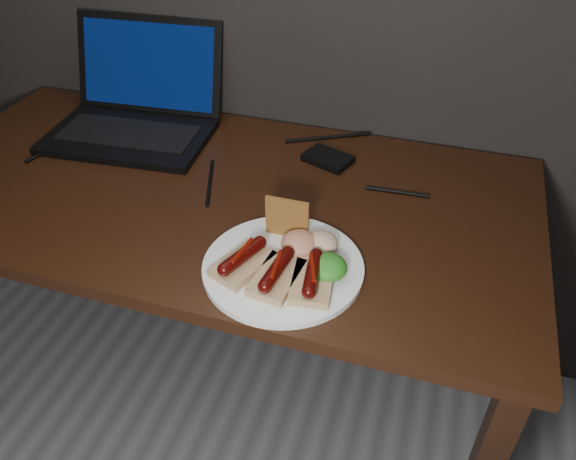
% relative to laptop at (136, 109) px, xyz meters
% --- Properties ---
extents(desk, '(1.40, 0.70, 0.75)m').
position_rel_laptop_xyz_m(desk, '(0.30, -0.21, -0.14)').
color(desk, black).
rests_on(desk, ground).
extents(laptop, '(0.42, 0.37, 0.25)m').
position_rel_laptop_xyz_m(laptop, '(0.00, 0.00, 0.00)').
color(laptop, black).
rests_on(laptop, desk).
extents(hard_drive, '(0.13, 0.11, 0.02)m').
position_rel_laptop_xyz_m(hard_drive, '(0.51, -0.01, -0.05)').
color(hard_drive, black).
rests_on(hard_drive, desk).
extents(desk_cables, '(0.93, 0.42, 0.01)m').
position_rel_laptop_xyz_m(desk_cables, '(0.30, -0.07, -0.05)').
color(desk_cables, black).
rests_on(desk_cables, desk).
extents(plate, '(0.37, 0.37, 0.01)m').
position_rel_laptop_xyz_m(plate, '(0.52, -0.41, -0.05)').
color(plate, white).
rests_on(plate, desk).
extents(bread_sausage_left, '(0.11, 0.13, 0.04)m').
position_rel_laptop_xyz_m(bread_sausage_left, '(0.46, -0.44, -0.02)').
color(bread_sausage_left, tan).
rests_on(bread_sausage_left, plate).
extents(bread_sausage_center, '(0.08, 0.12, 0.04)m').
position_rel_laptop_xyz_m(bread_sausage_center, '(0.53, -0.45, -0.02)').
color(bread_sausage_center, tan).
rests_on(bread_sausage_center, plate).
extents(bread_sausage_right, '(0.08, 0.12, 0.04)m').
position_rel_laptop_xyz_m(bread_sausage_right, '(0.59, -0.44, -0.02)').
color(bread_sausage_right, tan).
rests_on(bread_sausage_right, plate).
extents(crispbread, '(0.08, 0.01, 0.08)m').
position_rel_laptop_xyz_m(crispbread, '(0.50, -0.32, 0.00)').
color(crispbread, '#AB682F').
rests_on(crispbread, plate).
extents(salad_greens, '(0.07, 0.07, 0.04)m').
position_rel_laptop_xyz_m(salad_greens, '(0.61, -0.41, -0.02)').
color(salad_greens, '#206013').
rests_on(salad_greens, plate).
extents(salsa_mound, '(0.07, 0.07, 0.04)m').
position_rel_laptop_xyz_m(salsa_mound, '(0.54, -0.36, -0.02)').
color(salsa_mound, '#9C110F').
rests_on(salsa_mound, plate).
extents(coleslaw_mound, '(0.06, 0.06, 0.04)m').
position_rel_laptop_xyz_m(coleslaw_mound, '(0.58, -0.35, -0.02)').
color(coleslaw_mound, beige).
rests_on(coleslaw_mound, plate).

